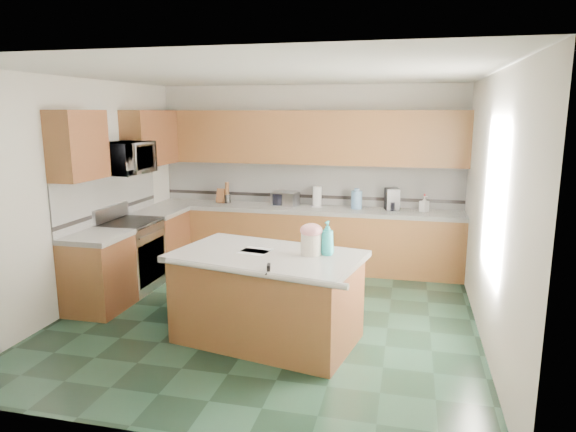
% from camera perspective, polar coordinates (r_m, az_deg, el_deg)
% --- Properties ---
extents(floor, '(4.60, 4.60, 0.00)m').
position_cam_1_polar(floor, '(6.00, -2.21, -11.14)').
color(floor, black).
rests_on(floor, ground).
extents(ceiling, '(4.60, 4.60, 0.00)m').
position_cam_1_polar(ceiling, '(5.55, -2.43, 15.55)').
color(ceiling, white).
rests_on(ceiling, ground).
extents(wall_back, '(4.60, 0.04, 2.70)m').
position_cam_1_polar(wall_back, '(7.85, 2.28, 4.49)').
color(wall_back, white).
rests_on(wall_back, ground).
extents(wall_front, '(4.60, 0.04, 2.70)m').
position_cam_1_polar(wall_front, '(3.50, -12.69, -4.69)').
color(wall_front, white).
rests_on(wall_front, ground).
extents(wall_left, '(0.04, 4.60, 2.70)m').
position_cam_1_polar(wall_left, '(6.63, -22.03, 2.35)').
color(wall_left, white).
rests_on(wall_left, ground).
extents(wall_right, '(0.04, 4.60, 2.70)m').
position_cam_1_polar(wall_right, '(5.47, 21.76, 0.60)').
color(wall_right, white).
rests_on(wall_right, ground).
extents(back_base_cab, '(4.60, 0.60, 0.86)m').
position_cam_1_polar(back_base_cab, '(7.71, 1.76, -2.59)').
color(back_base_cab, '#3E1F11').
rests_on(back_base_cab, ground).
extents(back_countertop, '(4.60, 0.64, 0.06)m').
position_cam_1_polar(back_countertop, '(7.61, 1.78, 0.77)').
color(back_countertop, silver).
rests_on(back_countertop, back_base_cab).
extents(back_upper_cab, '(4.60, 0.33, 0.78)m').
position_cam_1_polar(back_upper_cab, '(7.62, 2.04, 8.73)').
color(back_upper_cab, '#3E1F11').
rests_on(back_upper_cab, wall_back).
extents(back_backsplash, '(4.60, 0.02, 0.63)m').
position_cam_1_polar(back_backsplash, '(7.84, 2.23, 3.63)').
color(back_backsplash, silver).
rests_on(back_backsplash, back_countertop).
extents(back_accent_band, '(4.60, 0.01, 0.05)m').
position_cam_1_polar(back_accent_band, '(7.86, 2.21, 2.21)').
color(back_accent_band, black).
rests_on(back_accent_band, back_countertop).
extents(left_base_cab_rear, '(0.60, 0.82, 0.86)m').
position_cam_1_polar(left_base_cab_rear, '(7.72, -14.06, -2.93)').
color(left_base_cab_rear, '#3E1F11').
rests_on(left_base_cab_rear, ground).
extents(left_counter_rear, '(0.64, 0.82, 0.06)m').
position_cam_1_polar(left_counter_rear, '(7.62, -14.23, 0.43)').
color(left_counter_rear, silver).
rests_on(left_counter_rear, left_base_cab_rear).
extents(left_base_cab_front, '(0.60, 0.72, 0.86)m').
position_cam_1_polar(left_base_cab_front, '(6.46, -20.31, -6.14)').
color(left_base_cab_front, '#3E1F11').
rests_on(left_base_cab_front, ground).
extents(left_counter_front, '(0.64, 0.72, 0.06)m').
position_cam_1_polar(left_counter_front, '(6.34, -20.60, -2.17)').
color(left_counter_front, silver).
rests_on(left_counter_front, left_base_cab_front).
extents(left_backsplash, '(0.02, 2.30, 0.63)m').
position_cam_1_polar(left_backsplash, '(7.08, -19.20, 2.14)').
color(left_backsplash, silver).
rests_on(left_backsplash, wall_left).
extents(left_accent_band, '(0.01, 2.30, 0.05)m').
position_cam_1_polar(left_accent_band, '(7.11, -19.05, 0.59)').
color(left_accent_band, black).
rests_on(left_accent_band, wall_left).
extents(left_upper_cab_rear, '(0.33, 1.09, 0.78)m').
position_cam_1_polar(left_upper_cab_rear, '(7.68, -15.05, 8.37)').
color(left_upper_cab_rear, '#3E1F11').
rests_on(left_upper_cab_rear, wall_left).
extents(left_upper_cab_front, '(0.33, 0.72, 0.78)m').
position_cam_1_polar(left_upper_cab_front, '(6.27, -22.31, 7.29)').
color(left_upper_cab_front, '#3E1F11').
rests_on(left_upper_cab_front, wall_left).
extents(range_body, '(0.60, 0.76, 0.88)m').
position_cam_1_polar(range_body, '(7.05, -17.01, -4.37)').
color(range_body, '#B7B7BC').
rests_on(range_body, ground).
extents(range_oven_door, '(0.02, 0.68, 0.55)m').
position_cam_1_polar(range_oven_door, '(6.92, -14.91, -4.89)').
color(range_oven_door, black).
rests_on(range_oven_door, range_body).
extents(range_cooktop, '(0.62, 0.78, 0.04)m').
position_cam_1_polar(range_cooktop, '(6.94, -17.23, -0.72)').
color(range_cooktop, black).
rests_on(range_cooktop, range_body).
extents(range_handle, '(0.02, 0.66, 0.02)m').
position_cam_1_polar(range_handle, '(6.81, -14.85, -1.84)').
color(range_handle, '#B7B7BC').
rests_on(range_handle, range_body).
extents(range_backguard, '(0.06, 0.76, 0.18)m').
position_cam_1_polar(range_backguard, '(7.06, -19.11, 0.35)').
color(range_backguard, '#B7B7BC').
rests_on(range_backguard, range_body).
extents(microwave, '(0.50, 0.73, 0.41)m').
position_cam_1_polar(microwave, '(6.82, -17.64, 6.13)').
color(microwave, '#B7B7BC').
rests_on(microwave, wall_left).
extents(island_base, '(1.91, 1.32, 0.86)m').
position_cam_1_polar(island_base, '(5.29, -2.33, -9.28)').
color(island_base, '#3E1F11').
rests_on(island_base, ground).
extents(island_top, '(2.03, 1.44, 0.06)m').
position_cam_1_polar(island_top, '(5.15, -2.37, -4.49)').
color(island_top, silver).
rests_on(island_top, island_base).
extents(island_bullnose, '(1.82, 0.42, 0.06)m').
position_cam_1_polar(island_bullnose, '(4.65, -4.22, -6.30)').
color(island_bullnose, silver).
rests_on(island_bullnose, island_base).
extents(treat_jar, '(0.23, 0.23, 0.21)m').
position_cam_1_polar(treat_jar, '(5.07, 2.59, -3.15)').
color(treat_jar, silver).
rests_on(treat_jar, island_top).
extents(treat_jar_lid, '(0.22, 0.22, 0.14)m').
position_cam_1_polar(treat_jar_lid, '(5.04, 2.60, -1.61)').
color(treat_jar_lid, pink).
rests_on(treat_jar_lid, treat_jar).
extents(treat_jar_knob, '(0.07, 0.03, 0.03)m').
position_cam_1_polar(treat_jar_knob, '(5.03, 2.61, -1.08)').
color(treat_jar_knob, tan).
rests_on(treat_jar_knob, treat_jar_lid).
extents(treat_jar_knob_end_l, '(0.04, 0.04, 0.04)m').
position_cam_1_polar(treat_jar_knob_end_l, '(5.03, 2.20, -1.06)').
color(treat_jar_knob_end_l, tan).
rests_on(treat_jar_knob_end_l, treat_jar_lid).
extents(treat_jar_knob_end_r, '(0.04, 0.04, 0.04)m').
position_cam_1_polar(treat_jar_knob_end_r, '(5.02, 3.02, -1.10)').
color(treat_jar_knob_end_r, tan).
rests_on(treat_jar_knob_end_r, treat_jar_lid).
extents(soap_bottle_island, '(0.15, 0.15, 0.34)m').
position_cam_1_polar(soap_bottle_island, '(5.06, 4.40, -2.46)').
color(soap_bottle_island, teal).
rests_on(soap_bottle_island, island_top).
extents(paper_sheet_a, '(0.33, 0.27, 0.00)m').
position_cam_1_polar(paper_sheet_a, '(5.20, -3.83, -4.00)').
color(paper_sheet_a, white).
rests_on(paper_sheet_a, island_top).
extents(paper_sheet_b, '(0.32, 0.26, 0.00)m').
position_cam_1_polar(paper_sheet_b, '(5.26, -3.52, -3.81)').
color(paper_sheet_b, white).
rests_on(paper_sheet_b, island_top).
extents(clamp_body, '(0.05, 0.10, 0.09)m').
position_cam_1_polar(clamp_body, '(4.61, -2.16, -5.91)').
color(clamp_body, black).
rests_on(clamp_body, island_top).
extents(clamp_handle, '(0.02, 0.07, 0.02)m').
position_cam_1_polar(clamp_handle, '(4.56, -2.36, -6.36)').
color(clamp_handle, black).
rests_on(clamp_handle, island_top).
extents(knife_block, '(0.13, 0.17, 0.24)m').
position_cam_1_polar(knife_block, '(8.00, -7.43, 2.22)').
color(knife_block, '#472814').
rests_on(knife_block, back_countertop).
extents(utensil_crock, '(0.11, 0.11, 0.13)m').
position_cam_1_polar(utensil_crock, '(8.01, -6.77, 1.92)').
color(utensil_crock, black).
rests_on(utensil_crock, back_countertop).
extents(utensil_bundle, '(0.06, 0.06, 0.19)m').
position_cam_1_polar(utensil_bundle, '(7.98, -6.80, 3.07)').
color(utensil_bundle, '#472814').
rests_on(utensil_bundle, utensil_crock).
extents(toaster_oven, '(0.41, 0.32, 0.21)m').
position_cam_1_polar(toaster_oven, '(7.70, -0.31, 1.92)').
color(toaster_oven, '#B7B7BC').
rests_on(toaster_oven, back_countertop).
extents(toaster_oven_door, '(0.33, 0.01, 0.17)m').
position_cam_1_polar(toaster_oven_door, '(7.59, -0.52, 1.78)').
color(toaster_oven_door, black).
rests_on(toaster_oven_door, toaster_oven).
extents(paper_towel, '(0.13, 0.13, 0.30)m').
position_cam_1_polar(paper_towel, '(7.65, 3.26, 2.17)').
color(paper_towel, white).
rests_on(paper_towel, back_countertop).
extents(paper_towel_base, '(0.20, 0.20, 0.01)m').
position_cam_1_polar(paper_towel_base, '(7.67, 3.24, 1.12)').
color(paper_towel_base, '#B7B7BC').
rests_on(paper_towel_base, back_countertop).
extents(water_jug, '(0.16, 0.16, 0.26)m').
position_cam_1_polar(water_jug, '(7.53, 7.63, 1.79)').
color(water_jug, '#608EBC').
rests_on(water_jug, back_countertop).
extents(water_jug_neck, '(0.07, 0.07, 0.04)m').
position_cam_1_polar(water_jug_neck, '(7.51, 7.66, 2.91)').
color(water_jug_neck, '#608EBC').
rests_on(water_jug_neck, water_jug).
extents(coffee_maker, '(0.23, 0.24, 0.31)m').
position_cam_1_polar(coffee_maker, '(7.51, 11.48, 1.84)').
color(coffee_maker, black).
rests_on(coffee_maker, back_countertop).
extents(coffee_carafe, '(0.13, 0.13, 0.13)m').
position_cam_1_polar(coffee_carafe, '(7.48, 11.44, 1.09)').
color(coffee_carafe, black).
rests_on(coffee_carafe, back_countertop).
extents(soap_bottle_back, '(0.15, 0.14, 0.23)m').
position_cam_1_polar(soap_bottle_back, '(7.49, 14.90, 1.31)').
color(soap_bottle_back, white).
rests_on(soap_bottle_back, back_countertop).
extents(soap_back_cap, '(0.02, 0.02, 0.03)m').
position_cam_1_polar(soap_back_cap, '(7.47, 14.95, 2.28)').
color(soap_back_cap, red).
rests_on(soap_back_cap, soap_bottle_back).
extents(window_light_proxy, '(0.02, 1.40, 1.10)m').
position_cam_1_polar(window_light_proxy, '(5.25, 21.86, 1.82)').
color(window_light_proxy, white).
rests_on(window_light_proxy, wall_right).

